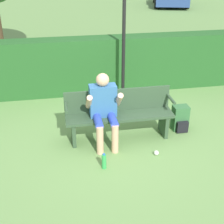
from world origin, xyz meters
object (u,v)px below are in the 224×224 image
Objects in this scene: person_seated at (104,106)px; backpack at (180,119)px; water_bottle at (104,161)px; signpost at (124,33)px; park_bench at (119,113)px.

person_seated reaches higher than backpack.
water_bottle is 0.10× the size of signpost.
water_bottle is at bearing -99.23° from person_seated.
signpost is (0.39, 1.50, 0.99)m from park_bench.
signpost reaches higher than park_bench.
park_bench reaches higher than water_bottle.
park_bench is at bearing 23.06° from person_seated.
water_bottle is (-0.12, -0.73, -0.54)m from person_seated.
person_seated is 4.64× the size of water_bottle.
person_seated is 1.92m from signpost.
person_seated reaches higher than water_bottle.
signpost is at bearing 75.36° from park_bench.
signpost is (0.67, 1.62, 0.78)m from person_seated.
park_bench is at bearing -104.64° from signpost.
person_seated is at bearing -173.55° from backpack.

